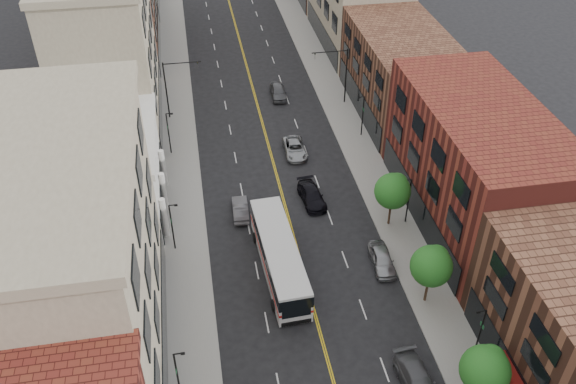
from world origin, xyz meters
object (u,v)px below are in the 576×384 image
city_bus (279,255)px  car_parked_mid (418,381)px  car_lane_a (312,196)px  car_lane_c (278,92)px  car_parked_far (382,259)px  car_lane_behind (240,209)px  car_lane_b (295,148)px

city_bus → car_parked_mid: city_bus is taller
car_lane_a → car_lane_c: car_lane_c is taller
car_lane_a → car_parked_far: bearing=-72.9°
car_lane_behind → car_lane_b: 12.02m
car_lane_b → car_lane_a: bearing=-88.6°
city_bus → car_lane_behind: (-2.48, 8.44, -1.22)m
car_parked_far → car_lane_a: size_ratio=0.90×
city_bus → car_lane_c: 31.83m
car_parked_mid → car_parked_far: car_parked_far is taller
car_lane_a → car_lane_behind: bearing=-179.4°
city_bus → car_lane_a: city_bus is taller
car_parked_far → car_lane_c: bearing=99.6°
car_parked_far → car_lane_b: size_ratio=0.91×
car_lane_b → car_lane_c: bearing=89.6°
car_lane_behind → car_lane_b: size_ratio=0.85×
car_lane_a → car_lane_c: (0.19, 22.18, 0.05)m
car_parked_far → car_lane_behind: 14.82m
car_parked_mid → car_lane_behind: car_parked_mid is taller
city_bus → car_parked_far: city_bus is taller
car_lane_b → car_parked_far: bearing=-76.3°
city_bus → car_lane_a: size_ratio=2.57×
car_lane_b → city_bus: bearing=-103.8°
car_lane_behind → car_lane_a: (7.28, 0.79, 0.04)m
car_lane_behind → car_lane_c: (7.47, 22.98, 0.09)m
car_parked_mid → car_lane_a: (-3.05, 22.71, -0.04)m
car_parked_far → car_lane_a: car_parked_far is taller
car_parked_far → car_lane_c: (-4.05, 32.30, 0.02)m
car_parked_mid → car_lane_c: (-2.86, 44.89, 0.02)m
car_parked_mid → car_lane_c: size_ratio=1.15×
car_lane_a → car_lane_b: 8.85m
car_parked_far → car_lane_c: car_lane_c is taller
city_bus → car_parked_far: bearing=-8.4°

